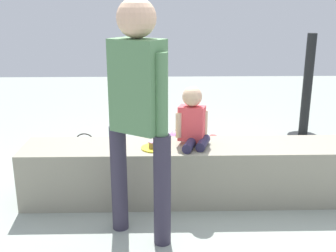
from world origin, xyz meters
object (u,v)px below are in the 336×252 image
(water_bottle_near_gift, at_px, (176,168))
(handbag_black_leather, at_px, (85,153))
(child_seated, at_px, (193,120))
(party_cup_red, at_px, (213,140))
(adult_standing, at_px, (138,101))
(handbag_brown_canvas, at_px, (288,165))
(water_bottle_far_side, at_px, (111,143))
(gift_bag, at_px, (180,146))
(cake_plate, at_px, (155,146))
(cake_box_white, at_px, (150,164))

(water_bottle_near_gift, bearing_deg, handbag_black_leather, 158.49)
(child_seated, relative_size, water_bottle_near_gift, 2.31)
(child_seated, xyz_separation_m, water_bottle_near_gift, (-0.11, 0.42, -0.59))
(party_cup_red, bearing_deg, adult_standing, -111.83)
(handbag_black_leather, height_order, handbag_brown_canvas, handbag_black_leather)
(party_cup_red, height_order, handbag_black_leather, handbag_black_leather)
(child_seated, relative_size, handbag_brown_canvas, 1.60)
(water_bottle_far_side, bearing_deg, handbag_brown_canvas, -22.13)
(water_bottle_far_side, bearing_deg, gift_bag, -19.86)
(cake_plate, bearing_deg, party_cup_red, 64.72)
(child_seated, relative_size, water_bottle_far_side, 2.37)
(cake_plate, xyz_separation_m, cake_box_white, (-0.06, 0.73, -0.45))
(water_bottle_near_gift, bearing_deg, party_cup_red, 62.51)
(party_cup_red, bearing_deg, water_bottle_far_side, -172.48)
(adult_standing, xyz_separation_m, party_cup_red, (0.77, 1.93, -0.93))
(child_seated, height_order, cake_box_white, child_seated)
(cake_box_white, bearing_deg, cake_plate, -85.49)
(adult_standing, height_order, water_bottle_near_gift, adult_standing)
(gift_bag, distance_m, handbag_black_leather, 0.99)
(child_seated, bearing_deg, water_bottle_far_side, 124.85)
(adult_standing, relative_size, party_cup_red, 13.94)
(cake_plate, bearing_deg, water_bottle_near_gift, 68.90)
(cake_plate, height_order, water_bottle_near_gift, cake_plate)
(child_seated, xyz_separation_m, adult_standing, (-0.41, -0.60, 0.30))
(water_bottle_far_side, height_order, handbag_brown_canvas, handbag_brown_canvas)
(gift_bag, height_order, water_bottle_far_side, gift_bag)
(adult_standing, height_order, gift_bag, adult_standing)
(water_bottle_near_gift, bearing_deg, gift_bag, 81.95)
(child_seated, bearing_deg, adult_standing, -124.64)
(gift_bag, xyz_separation_m, party_cup_red, (0.41, 0.43, -0.08))
(child_seated, xyz_separation_m, cake_plate, (-0.31, -0.09, -0.19))
(handbag_black_leather, bearing_deg, water_bottle_far_side, 61.12)
(cake_plate, distance_m, gift_bag, 1.08)
(child_seated, relative_size, gift_bag, 1.48)
(water_bottle_near_gift, height_order, handbag_brown_canvas, handbag_brown_canvas)
(handbag_black_leather, relative_size, handbag_brown_canvas, 1.10)
(cake_box_white, bearing_deg, water_bottle_far_side, 130.39)
(child_seated, distance_m, cake_plate, 0.38)
(adult_standing, xyz_separation_m, cake_plate, (0.10, 0.51, -0.49))
(child_seated, height_order, water_bottle_far_side, child_seated)
(water_bottle_near_gift, bearing_deg, cake_box_white, 137.97)
(adult_standing, distance_m, water_bottle_near_gift, 1.38)
(child_seated, xyz_separation_m, handbag_brown_canvas, (0.97, 0.45, -0.59))
(water_bottle_far_side, bearing_deg, cake_plate, -68.10)
(water_bottle_near_gift, distance_m, party_cup_red, 1.03)
(water_bottle_far_side, xyz_separation_m, party_cup_red, (1.18, 0.16, -0.03))
(adult_standing, bearing_deg, handbag_brown_canvas, 36.97)
(cake_plate, relative_size, gift_bag, 0.69)
(water_bottle_near_gift, relative_size, handbag_black_leather, 0.63)
(water_bottle_near_gift, height_order, handbag_black_leather, handbag_black_leather)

